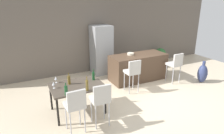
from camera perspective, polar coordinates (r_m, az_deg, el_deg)
ground_plane at (r=6.46m, az=9.38°, el=-7.32°), size 10.00×10.00×0.00m
back_wall at (r=8.30m, az=-1.26°, el=9.37°), size 10.00×0.12×2.90m
kitchen_island at (r=7.34m, az=7.23°, el=-0.06°), size 1.99×0.83×0.92m
bar_chair_left at (r=6.25m, az=5.79°, el=-1.11°), size 0.41×0.41×1.05m
bar_chair_middle at (r=7.26m, az=17.22°, el=0.98°), size 0.42×0.42×1.05m
dining_table at (r=5.24m, az=-9.71°, el=-5.71°), size 1.31×0.93×0.74m
dining_chair_near at (r=4.44m, az=-10.18°, el=-10.11°), size 0.42×0.42×1.05m
dining_chair_far at (r=4.61m, az=-3.16°, el=-8.67°), size 0.42×0.42×1.05m
wine_bottle_left at (r=5.27m, az=-11.88°, el=-3.52°), size 0.08×0.08×0.30m
wine_bottle_middle at (r=4.73m, az=-12.67°, el=-6.31°), size 0.08×0.08×0.29m
wine_bottle_end at (r=4.85m, az=-6.95°, el=-5.01°), size 0.06×0.06×0.35m
wine_bottle_near at (r=5.44m, az=-5.18°, el=-2.45°), size 0.07×0.07×0.31m
wine_glass_right at (r=5.43m, az=-15.37°, el=-3.02°), size 0.07×0.07×0.17m
wine_glass_far at (r=5.12m, az=-15.97°, el=-4.45°), size 0.07×0.07×0.17m
refrigerator at (r=7.82m, az=-3.00°, el=4.79°), size 0.72×0.68×1.84m
fruit_bowl at (r=7.16m, az=5.18°, el=3.67°), size 0.23×0.23×0.07m
floor_vase at (r=7.74m, az=23.86°, el=-1.65°), size 0.33×0.33×0.77m
potted_plant at (r=9.43m, az=13.32°, el=3.48°), size 0.47×0.47×0.67m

